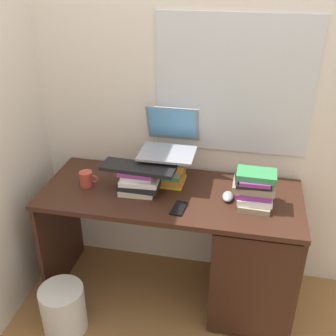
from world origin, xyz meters
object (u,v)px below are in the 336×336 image
at_px(book_stack_tall, 167,169).
at_px(keyboard, 138,168).
at_px(book_stack_keyboard_riser, 138,181).
at_px(laptop, 170,140).
at_px(book_stack_side, 254,189).
at_px(wastebasket, 64,309).
at_px(computer_mouse, 228,196).
at_px(desk, 233,251).
at_px(mug, 87,179).
at_px(cell_phone, 179,208).

height_order(book_stack_tall, keyboard, book_stack_tall).
distance_m(book_stack_keyboard_riser, laptop, 0.31).
distance_m(book_stack_keyboard_riser, book_stack_side, 0.65).
bearing_deg(wastebasket, computer_mouse, 25.06).
bearing_deg(desk, mug, -179.98).
bearing_deg(laptop, computer_mouse, -25.53).
relative_size(book_stack_tall, computer_mouse, 2.09).
relative_size(book_stack_tall, laptop, 0.65).
relative_size(book_stack_tall, book_stack_side, 0.96).
relative_size(book_stack_tall, mug, 1.91).
xyz_separation_m(cell_phone, wastebasket, (-0.63, -0.26, -0.62)).
bearing_deg(computer_mouse, mug, -178.83).
xyz_separation_m(book_stack_keyboard_riser, cell_phone, (0.26, -0.12, -0.07)).
relative_size(desk, laptop, 4.50).
bearing_deg(book_stack_tall, wastebasket, -134.14).
height_order(laptop, computer_mouse, laptop).
xyz_separation_m(book_stack_tall, computer_mouse, (0.37, -0.11, -0.07)).
relative_size(book_stack_side, laptop, 0.68).
distance_m(book_stack_tall, laptop, 0.17).
bearing_deg(computer_mouse, book_stack_keyboard_riser, -176.58).
height_order(keyboard, cell_phone, keyboard).
height_order(book_stack_tall, wastebasket, book_stack_tall).
relative_size(computer_mouse, wastebasket, 0.35).
height_order(keyboard, computer_mouse, keyboard).
bearing_deg(computer_mouse, book_stack_tall, 162.86).
height_order(laptop, cell_phone, laptop).
bearing_deg(keyboard, book_stack_tall, 50.08).
bearing_deg(desk, keyboard, -178.68).
distance_m(book_stack_keyboard_riser, cell_phone, 0.29).
relative_size(laptop, mug, 2.92).
bearing_deg(book_stack_side, computer_mouse, 169.13).
distance_m(desk, keyboard, 0.76).
height_order(book_stack_keyboard_riser, wastebasket, book_stack_keyboard_riser).
relative_size(desk, cell_phone, 11.02).
relative_size(book_stack_tall, keyboard, 0.52).
distance_m(mug, cell_phone, 0.60).
height_order(computer_mouse, wastebasket, computer_mouse).
distance_m(book_stack_side, cell_phone, 0.42).
relative_size(laptop, computer_mouse, 3.20).
xyz_separation_m(laptop, computer_mouse, (0.37, -0.18, -0.23)).
bearing_deg(mug, book_stack_tall, 15.95).
xyz_separation_m(book_stack_side, mug, (-0.97, 0.01, -0.05)).
xyz_separation_m(book_stack_tall, mug, (-0.46, -0.13, -0.05)).
distance_m(computer_mouse, mug, 0.83).
distance_m(book_stack_tall, book_stack_side, 0.53).
relative_size(keyboard, wastebasket, 1.42).
bearing_deg(mug, computer_mouse, 1.17).
height_order(book_stack_keyboard_riser, computer_mouse, book_stack_keyboard_riser).
distance_m(book_stack_side, laptop, 0.57).
distance_m(desk, wastebasket, 1.05).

